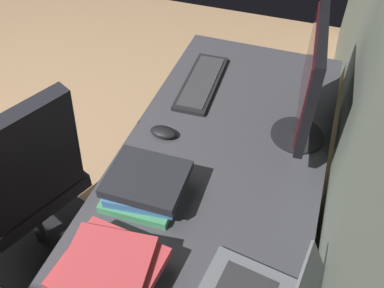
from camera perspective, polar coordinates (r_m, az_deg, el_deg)
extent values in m
cube|color=#38383D|center=(1.40, 1.95, -7.31)|extent=(1.93, 0.73, 0.03)
cylinder|color=silver|center=(2.34, 1.35, 5.86)|extent=(0.05, 0.05, 0.70)
cylinder|color=silver|center=(2.27, 16.23, 2.43)|extent=(0.05, 0.05, 0.70)
cube|color=#38383D|center=(1.75, 3.50, -12.85)|extent=(0.40, 0.50, 0.69)
cube|color=silver|center=(1.79, -4.43, -10.59)|extent=(0.37, 0.01, 0.61)
cylinder|color=black|center=(1.62, 14.34, 1.22)|extent=(0.20, 0.20, 0.01)
cylinder|color=black|center=(1.59, 14.69, 2.68)|extent=(0.04, 0.04, 0.10)
cube|color=black|center=(1.45, 16.30, 9.25)|extent=(0.46, 0.06, 0.35)
cube|color=#330F14|center=(1.45, 15.64, 9.44)|extent=(0.42, 0.04, 0.31)
cube|color=black|center=(1.82, 1.34, 8.49)|extent=(0.43, 0.16, 0.02)
cube|color=#2D2D30|center=(1.82, 1.34, 8.77)|extent=(0.38, 0.13, 0.00)
ellipsoid|color=black|center=(1.57, -3.98, 1.65)|extent=(0.06, 0.10, 0.03)
cube|color=#B2383D|center=(1.24, -11.96, -17.25)|extent=(0.22, 0.24, 0.02)
cube|color=#38669E|center=(1.21, -11.79, -17.68)|extent=(0.22, 0.23, 0.02)
cube|color=#B2383D|center=(1.19, -11.35, -16.50)|extent=(0.26, 0.29, 0.03)
cube|color=#B2383D|center=(1.17, -11.78, -16.00)|extent=(0.24, 0.25, 0.02)
cube|color=#3D8456|center=(1.38, -6.72, -6.61)|extent=(0.23, 0.24, 0.03)
cube|color=#38669E|center=(1.35, -6.58, -6.28)|extent=(0.20, 0.25, 0.03)
cube|color=black|center=(1.34, -6.30, -4.80)|extent=(0.22, 0.26, 0.03)
cube|color=black|center=(1.91, -22.87, -5.28)|extent=(0.56, 0.55, 0.07)
cube|color=black|center=(1.57, -21.77, -2.59)|extent=(0.42, 0.27, 0.50)
cylinder|color=black|center=(2.07, -21.20, -9.17)|extent=(0.05, 0.05, 0.37)
cylinder|color=black|center=(2.23, -19.84, -12.26)|extent=(0.56, 0.56, 0.03)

